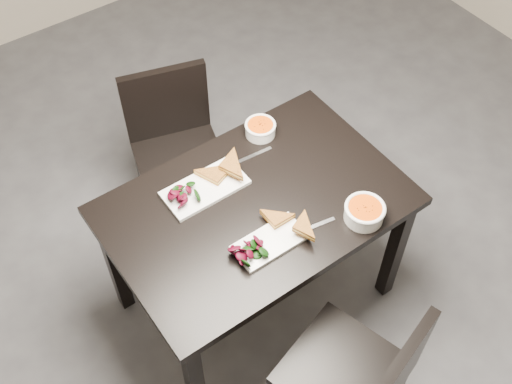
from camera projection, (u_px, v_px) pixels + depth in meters
ground at (263, 265)px, 3.24m from camera, size 5.00×5.00×0.00m
table at (256, 217)px, 2.62m from camera, size 1.20×0.80×0.75m
chair_near at (361, 378)px, 2.36m from camera, size 0.52×0.52×0.85m
chair_far at (175, 142)px, 3.12m from camera, size 0.52×0.52×0.85m
plate_near at (270, 242)px, 2.42m from camera, size 0.29×0.14×0.01m
sandwich_near at (281, 227)px, 2.43m from camera, size 0.14×0.11×0.05m
salad_near at (249, 251)px, 2.36m from camera, size 0.09×0.08×0.04m
soup_bowl_near at (365, 212)px, 2.47m from camera, size 0.16×0.16×0.07m
cutlery_near at (314, 226)px, 2.47m from camera, size 0.18×0.05×0.00m
plate_far at (205, 188)px, 2.58m from camera, size 0.35×0.17×0.02m
sandwich_far at (220, 177)px, 2.57m from camera, size 0.21×0.18×0.06m
salad_far at (184, 194)px, 2.52m from camera, size 0.11×0.10×0.05m
soup_bowl_far at (260, 128)px, 2.76m from camera, size 0.14×0.14×0.06m
cutlery_far at (253, 155)px, 2.70m from camera, size 0.18×0.03×0.00m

